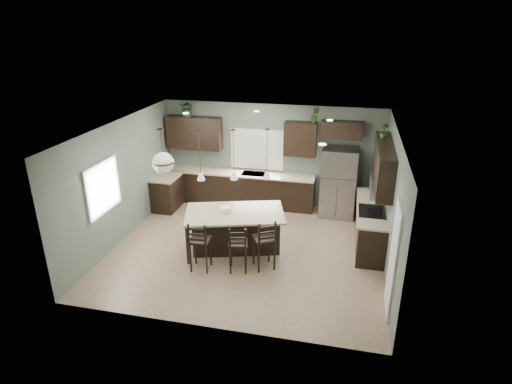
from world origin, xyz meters
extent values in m
plane|color=#9E8466|center=(0.00, 0.00, 0.00)|extent=(6.00, 6.00, 0.00)
cube|color=white|center=(2.98, -1.55, 1.02)|extent=(0.04, 0.82, 2.04)
cube|color=white|center=(-0.40, 2.73, 1.55)|extent=(1.35, 0.02, 1.00)
cube|color=white|center=(-2.98, -0.80, 1.55)|extent=(0.02, 1.10, 1.00)
cube|color=black|center=(-2.70, 1.70, 0.45)|extent=(0.60, 0.90, 0.90)
cube|color=beige|center=(-2.68, 1.70, 0.92)|extent=(0.66, 0.96, 0.04)
cube|color=black|center=(-0.85, 2.45, 0.45)|extent=(4.20, 0.60, 0.90)
cube|color=beige|center=(-0.85, 2.43, 0.92)|extent=(4.20, 0.66, 0.04)
cube|color=gray|center=(-0.40, 2.43, 0.94)|extent=(0.70, 0.45, 0.01)
cylinder|color=silver|center=(-0.40, 2.40, 1.08)|extent=(0.02, 0.02, 0.28)
cube|color=black|center=(-2.15, 2.58, 1.95)|extent=(1.55, 0.34, 0.90)
cube|color=black|center=(0.80, 2.58, 1.95)|extent=(0.85, 0.34, 0.90)
cube|color=black|center=(1.85, 2.58, 2.25)|extent=(1.05, 0.34, 0.45)
cube|color=black|center=(2.70, 0.87, 0.45)|extent=(0.60, 2.35, 0.90)
cube|color=beige|center=(2.68, 0.87, 0.92)|extent=(0.66, 2.35, 0.04)
cube|color=black|center=(2.68, 0.60, 0.94)|extent=(0.58, 0.75, 0.02)
cube|color=gray|center=(2.40, 0.60, 0.45)|extent=(0.01, 0.72, 0.60)
cube|color=black|center=(2.83, 0.87, 1.95)|extent=(0.34, 2.35, 0.90)
cube|color=gray|center=(2.78, 0.60, 1.55)|extent=(0.40, 0.75, 0.40)
cube|color=gray|center=(1.87, 2.29, 0.93)|extent=(0.90, 0.74, 1.85)
cube|color=black|center=(-0.27, -0.09, 0.46)|extent=(2.41, 1.78, 0.92)
cylinder|color=white|center=(-0.46, -0.14, 0.99)|extent=(0.24, 0.24, 0.14)
cube|color=black|center=(-0.75, -1.03, 0.56)|extent=(0.44, 0.44, 1.12)
cube|color=black|center=(0.02, -0.91, 0.53)|extent=(0.47, 0.47, 1.05)
cube|color=black|center=(0.52, -0.69, 0.57)|extent=(0.58, 0.58, 1.14)
imported|color=#324C21|center=(-2.29, 2.55, 2.64)|extent=(0.51, 0.46, 0.47)
imported|color=#27481F|center=(1.15, 2.55, 2.61)|extent=(0.23, 0.19, 0.41)
imported|color=#274C21|center=(2.80, 1.36, 2.57)|extent=(0.20, 0.20, 0.33)
plane|color=#5D6B5D|center=(0.00, 2.75, 1.40)|extent=(6.00, 0.00, 6.00)
plane|color=#5D6B5D|center=(0.00, -2.75, 1.40)|extent=(6.00, 0.00, 6.00)
plane|color=#5D6B5D|center=(-3.00, 0.00, 1.40)|extent=(0.00, 5.50, 5.50)
plane|color=#5D6B5D|center=(3.00, 0.00, 1.40)|extent=(0.00, 5.50, 5.50)
plane|color=white|center=(0.00, 0.00, 2.80)|extent=(6.00, 6.00, 0.00)
camera|label=1|loc=(2.08, -8.31, 4.90)|focal=30.00mm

